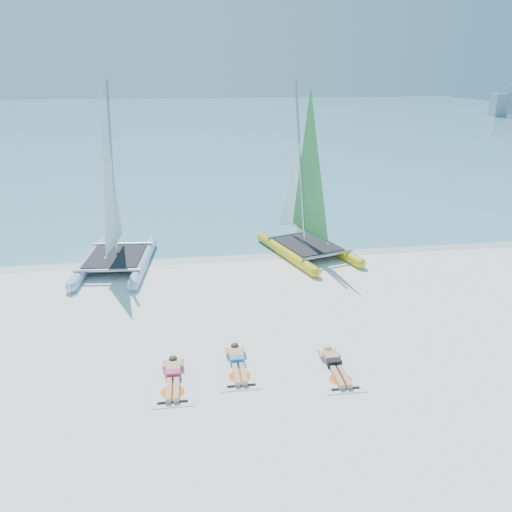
# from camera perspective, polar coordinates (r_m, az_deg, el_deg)

# --- Properties ---
(ground) EXTENTS (140.00, 140.00, 0.00)m
(ground) POSITION_cam_1_polar(r_m,az_deg,el_deg) (15.49, -1.64, -7.06)
(ground) COLOR white
(ground) RESTS_ON ground
(sea) EXTENTS (140.00, 115.00, 0.01)m
(sea) POSITION_cam_1_polar(r_m,az_deg,el_deg) (76.98, -7.25, 15.16)
(sea) COLOR #6FAFB9
(sea) RESTS_ON ground
(wet_sand_strip) EXTENTS (140.00, 1.40, 0.01)m
(wet_sand_strip) POSITION_cam_1_polar(r_m,az_deg,el_deg) (20.50, -3.41, 0.06)
(wet_sand_strip) COLOR silver
(wet_sand_strip) RESTS_ON ground
(catamaran_blue) EXTENTS (2.95, 5.40, 7.08)m
(catamaran_blue) POSITION_cam_1_polar(r_m,az_deg,el_deg) (19.51, -16.15, 4.71)
(catamaran_blue) COLOR #ADCCE3
(catamaran_blue) RESTS_ON ground
(catamaran_yellow) EXTENTS (3.83, 5.58, 6.94)m
(catamaran_yellow) POSITION_cam_1_polar(r_m,az_deg,el_deg) (20.54, 5.39, 6.43)
(catamaran_yellow) COLOR yellow
(catamaran_yellow) RESTS_ON ground
(towel_a) EXTENTS (1.00, 1.85, 0.02)m
(towel_a) POSITION_cam_1_polar(r_m,az_deg,el_deg) (12.70, -9.45, -14.19)
(towel_a) COLOR white
(towel_a) RESTS_ON ground
(sunbather_a) EXTENTS (0.37, 1.73, 0.26)m
(sunbather_a) POSITION_cam_1_polar(r_m,az_deg,el_deg) (12.80, -9.47, -13.30)
(sunbather_a) COLOR tan
(sunbather_a) RESTS_ON towel_a
(towel_b) EXTENTS (1.00, 1.85, 0.02)m
(towel_b) POSITION_cam_1_polar(r_m,az_deg,el_deg) (13.07, -2.06, -12.76)
(towel_b) COLOR white
(towel_b) RESTS_ON ground
(sunbather_b) EXTENTS (0.37, 1.73, 0.26)m
(sunbather_b) POSITION_cam_1_polar(r_m,az_deg,el_deg) (13.17, -2.15, -11.90)
(sunbather_b) COLOR tan
(sunbather_b) RESTS_ON towel_b
(towel_c) EXTENTS (1.00, 1.85, 0.02)m
(towel_c) POSITION_cam_1_polar(r_m,az_deg,el_deg) (13.12, 9.17, -12.90)
(towel_c) COLOR white
(towel_c) RESTS_ON ground
(sunbather_c) EXTENTS (0.37, 1.73, 0.26)m
(sunbather_c) POSITION_cam_1_polar(r_m,az_deg,el_deg) (13.22, 8.95, -12.06)
(sunbather_c) COLOR tan
(sunbather_c) RESTS_ON towel_c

